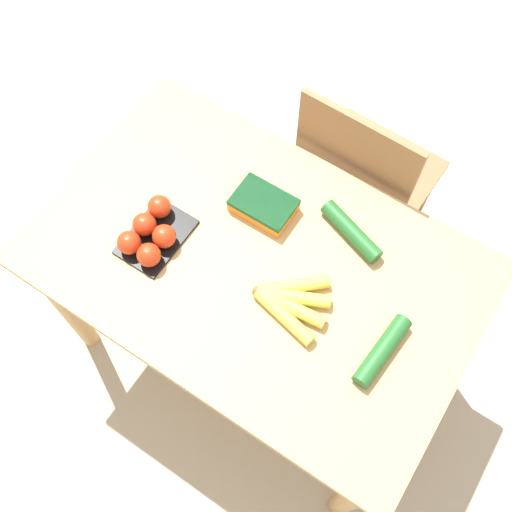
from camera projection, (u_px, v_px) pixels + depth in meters
The scene contains 8 objects.
ground_plane at pixel (256, 345), 2.28m from camera, with size 12.00×12.00×0.00m, color #B7A88E.
dining_table at pixel (256, 278), 1.72m from camera, with size 1.20×0.77×0.74m.
chair at pixel (361, 182), 2.03m from camera, with size 0.43×0.41×0.93m.
banana_bunch at pixel (290, 301), 1.54m from camera, with size 0.21×0.20×0.04m.
tomato_pack at pixel (151, 233), 1.61m from camera, with size 0.14×0.21×0.07m.
carrot_bag at pixel (264, 204), 1.66m from camera, with size 0.17×0.12×0.05m.
cucumber_near at pixel (382, 351), 1.48m from camera, with size 0.06×0.21×0.05m.
cucumber_far at pixel (351, 231), 1.63m from camera, with size 0.21×0.11×0.05m.
Camera 1 is at (0.38, -0.58, 2.20)m, focal length 42.00 mm.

